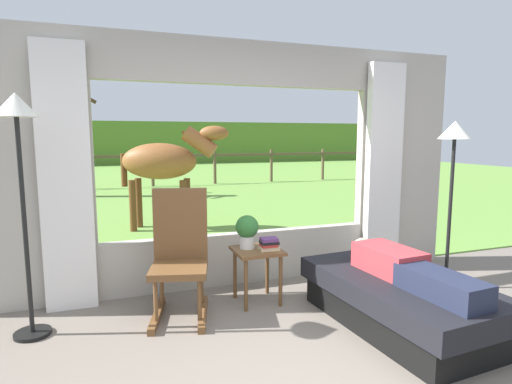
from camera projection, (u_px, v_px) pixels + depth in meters
The scene contains 16 objects.
back_wall_with_window at pixel (241, 168), 4.40m from camera, with size 5.20×0.12×2.55m.
curtain_panel_left at pixel (66, 179), 3.71m from camera, with size 0.44×0.10×2.40m, color silver.
curtain_panel_right at pixel (383, 169), 4.84m from camera, with size 0.44×0.10×2.40m, color silver.
outdoor_pasture_lawn at pixel (148, 181), 14.73m from camera, with size 36.00×21.68×0.02m, color olive.
distant_hill_ridge at pixel (131, 143), 23.75m from camera, with size 36.00×2.00×2.40m, color #557B2D.
recliner_sofa at pixel (399, 301), 3.47m from camera, with size 1.02×1.76×0.42m.
reclining_person at pixel (404, 268), 3.38m from camera, with size 0.38×1.44×0.22m.
rocking_chair at pixel (180, 254), 3.69m from camera, with size 0.62×0.78×1.12m.
side_table at pixel (257, 259), 3.96m from camera, with size 0.44×0.44×0.52m.
potted_plant at pixel (247, 230), 3.95m from camera, with size 0.22×0.22×0.32m.
book_stack at pixel (269, 244), 3.91m from camera, with size 0.19×0.15×0.12m.
floor_lamp_left at pixel (18, 142), 3.13m from camera, with size 0.32×0.32×1.90m.
floor_lamp_right at pixel (454, 155), 4.17m from camera, with size 0.32×0.32×1.73m.
horse at pixel (164, 162), 6.89m from camera, with size 1.79×1.02×1.73m.
pasture_tree at pixel (77, 133), 10.58m from camera, with size 1.34×1.61×3.22m.
pasture_fence_line at pixel (152, 163), 12.98m from camera, with size 16.10×0.10×1.10m.
Camera 1 is at (-1.34, -1.93, 1.58)m, focal length 29.22 mm.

